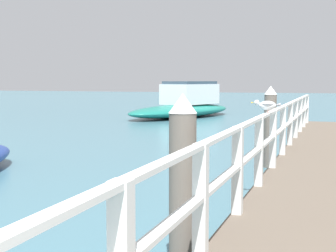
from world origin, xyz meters
name	(u,v)px	position (x,y,z in m)	size (l,w,h in m)	color
pier_deck	(333,175)	(0.00, 9.99, 0.22)	(2.26, 19.98, 0.44)	brown
pier_railing	(278,128)	(-1.05, 9.99, 1.09)	(0.12, 18.50, 1.05)	silver
dock_piling_near	(183,185)	(-1.43, 4.84, 0.96)	(0.29, 0.29, 1.89)	#6B6056
dock_piling_far	(270,126)	(-1.43, 11.70, 0.96)	(0.29, 0.29, 1.89)	#6B6056
seagull_foreground	(267,105)	(-1.06, 8.33, 1.62)	(0.47, 0.22, 0.21)	white
boat_0	(184,105)	(-7.99, 26.37, 0.65)	(5.28, 8.66, 1.95)	#197266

